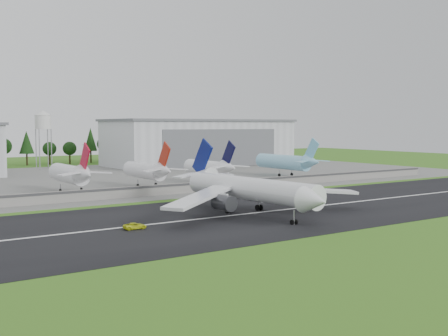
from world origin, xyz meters
TOP-DOWN VIEW (x-y plane):
  - ground at (0.00, 0.00)m, footprint 600.00×600.00m
  - runway at (0.00, 10.00)m, footprint 320.00×60.00m
  - runway_centerline at (0.00, 10.00)m, footprint 220.00×1.00m
  - apron at (0.00, 120.00)m, footprint 320.00×150.00m
  - blast_fence at (0.00, 54.99)m, footprint 240.00×0.61m
  - hangar_east at (75.00, 164.92)m, footprint 102.00×47.00m
  - water_tower at (-5.00, 185.00)m, footprint 8.40×8.40m
  - utility_poles at (0.00, 200.00)m, footprint 230.00×3.00m
  - treeline at (0.00, 215.00)m, footprint 320.00×16.00m
  - main_airliner at (-5.78, 9.57)m, footprint 57.10×59.26m
  - ground_vehicle at (-38.70, 6.68)m, footprint 5.06×2.48m
  - parked_jet_red_a at (-27.91, 76.58)m, footprint 7.36×31.29m
  - parked_jet_red_b at (-0.49, 76.55)m, footprint 7.36×31.29m
  - parked_jet_navy at (25.57, 76.55)m, footprint 7.36×31.29m
  - parked_jet_skyblue at (67.96, 81.60)m, footprint 7.36×37.29m

SIDE VIEW (x-z plane):
  - ground at x=0.00m, z-range 0.00..0.00m
  - utility_poles at x=0.00m, z-range -6.00..6.00m
  - treeline at x=0.00m, z-range -11.00..11.00m
  - runway at x=0.00m, z-range 0.00..0.10m
  - apron at x=0.00m, z-range 0.00..0.10m
  - runway_centerline at x=0.00m, z-range 0.10..0.12m
  - ground_vehicle at x=-38.70m, z-range 0.10..1.48m
  - blast_fence at x=0.00m, z-range 0.06..3.56m
  - main_airliner at x=-5.78m, z-range -4.19..13.98m
  - parked_jet_navy at x=25.57m, z-range -2.20..14.41m
  - parked_jet_red_b at x=-0.49m, z-range -2.20..14.42m
  - parked_jet_red_a at x=-27.91m, z-range -2.12..14.68m
  - parked_jet_skyblue at x=67.96m, z-range -2.09..14.87m
  - hangar_east at x=75.00m, z-range 0.03..25.23m
  - water_tower at x=-5.00m, z-range 9.85..39.25m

